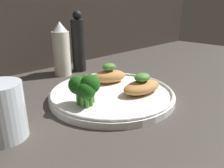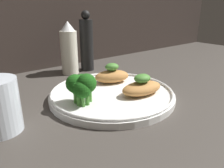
# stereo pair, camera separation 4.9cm
# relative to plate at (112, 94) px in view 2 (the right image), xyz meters

# --- Properties ---
(ground_plane) EXTENTS (1.80, 1.80, 0.01)m
(ground_plane) POSITION_rel_plate_xyz_m (0.00, 0.00, -0.01)
(ground_plane) COLOR #3D3833
(plate) EXTENTS (0.28, 0.28, 0.02)m
(plate) POSITION_rel_plate_xyz_m (0.00, 0.00, 0.00)
(plate) COLOR white
(plate) RESTS_ON ground_plane
(grilled_meat_front) EXTENTS (0.10, 0.06, 0.05)m
(grilled_meat_front) POSITION_rel_plate_xyz_m (0.04, -0.05, 0.02)
(grilled_meat_front) COLOR #BC7F42
(grilled_meat_front) RESTS_ON plate
(grilled_meat_middle) EXTENTS (0.10, 0.08, 0.05)m
(grilled_meat_middle) POSITION_rel_plate_xyz_m (0.04, 0.05, 0.02)
(grilled_meat_middle) COLOR #BC7F42
(grilled_meat_middle) RESTS_ON plate
(broccoli_bunch) EXTENTS (0.06, 0.07, 0.06)m
(broccoli_bunch) POSITION_rel_plate_xyz_m (-0.09, -0.01, 0.04)
(broccoli_bunch) COLOR #4C8E38
(broccoli_bunch) RESTS_ON plate
(sauce_bottle) EXTENTS (0.05, 0.05, 0.16)m
(sauce_bottle) POSITION_rel_plate_xyz_m (0.02, 0.23, 0.07)
(sauce_bottle) COLOR silver
(sauce_bottle) RESTS_ON ground_plane
(pepper_grinder) EXTENTS (0.04, 0.04, 0.19)m
(pepper_grinder) POSITION_rel_plate_xyz_m (0.08, 0.23, 0.08)
(pepper_grinder) COLOR black
(pepper_grinder) RESTS_ON ground_plane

